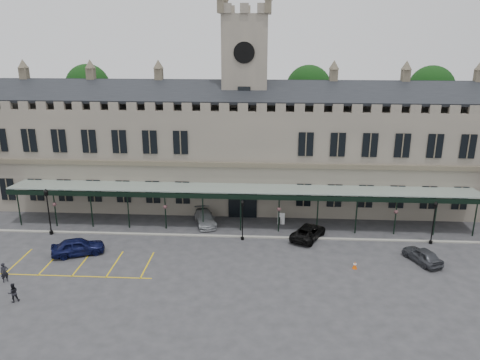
# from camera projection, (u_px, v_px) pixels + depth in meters

# --- Properties ---
(ground) EXTENTS (140.00, 140.00, 0.00)m
(ground) POSITION_uv_depth(u_px,v_px,m) (236.00, 262.00, 42.81)
(ground) COLOR #2F2F32
(station_building) EXTENTS (60.00, 10.36, 17.30)m
(station_building) POSITION_uv_depth(u_px,v_px,m) (245.00, 151.00, 55.97)
(station_building) COLOR #6F685C
(station_building) RESTS_ON ground
(clock_tower) EXTENTS (5.60, 5.60, 24.80)m
(clock_tower) POSITION_uv_depth(u_px,v_px,m) (245.00, 95.00, 54.03)
(clock_tower) COLOR #6F685C
(clock_tower) RESTS_ON ground
(canopy) EXTENTS (50.00, 4.10, 4.30)m
(canopy) POSITION_uv_depth(u_px,v_px,m) (241.00, 208.00, 49.17)
(canopy) COLOR #8C9E93
(canopy) RESTS_ON ground
(kerb) EXTENTS (60.00, 0.40, 0.12)m
(kerb) POSITION_uv_depth(u_px,v_px,m) (240.00, 236.00, 48.02)
(kerb) COLOR gray
(kerb) RESTS_ON ground
(parking_markings) EXTENTS (16.00, 6.00, 0.01)m
(parking_markings) POSITION_uv_depth(u_px,v_px,m) (80.00, 266.00, 42.18)
(parking_markings) COLOR gold
(parking_markings) RESTS_ON ground
(tree_behind_left) EXTENTS (6.00, 6.00, 16.00)m
(tree_behind_left) POSITION_uv_depth(u_px,v_px,m) (88.00, 88.00, 63.94)
(tree_behind_left) COLOR #332314
(tree_behind_left) RESTS_ON ground
(tree_behind_mid) EXTENTS (6.00, 6.00, 16.00)m
(tree_behind_mid) POSITION_uv_depth(u_px,v_px,m) (308.00, 89.00, 62.23)
(tree_behind_mid) COLOR #332314
(tree_behind_mid) RESTS_ON ground
(tree_behind_right) EXTENTS (6.00, 6.00, 16.00)m
(tree_behind_right) POSITION_uv_depth(u_px,v_px,m) (431.00, 90.00, 61.32)
(tree_behind_right) COLOR #332314
(tree_behind_right) RESTS_ON ground
(lamp_post_left) EXTENTS (0.47, 0.47, 5.02)m
(lamp_post_left) POSITION_uv_depth(u_px,v_px,m) (48.00, 207.00, 47.84)
(lamp_post_left) COLOR black
(lamp_post_left) RESTS_ON ground
(lamp_post_mid) EXTENTS (0.41, 0.41, 4.31)m
(lamp_post_mid) POSITION_uv_depth(u_px,v_px,m) (242.00, 216.00, 46.66)
(lamp_post_mid) COLOR black
(lamp_post_mid) RESTS_ON ground
(lamp_post_right) EXTENTS (0.43, 0.43, 4.52)m
(lamp_post_right) POSITION_uv_depth(u_px,v_px,m) (434.00, 219.00, 45.75)
(lamp_post_right) COLOR black
(lamp_post_right) RESTS_ON ground
(traffic_cone) EXTENTS (0.42, 0.42, 0.67)m
(traffic_cone) POSITION_uv_depth(u_px,v_px,m) (355.00, 265.00, 41.57)
(traffic_cone) COLOR #DA4E06
(traffic_cone) RESTS_ON ground
(sign_board) EXTENTS (0.77, 0.13, 1.32)m
(sign_board) POSITION_uv_depth(u_px,v_px,m) (281.00, 219.00, 51.03)
(sign_board) COLOR black
(sign_board) RESTS_ON ground
(bollard_left) EXTENTS (0.16, 0.16, 0.89)m
(bollard_left) POSITION_uv_depth(u_px,v_px,m) (211.00, 216.00, 52.35)
(bollard_left) COLOR black
(bollard_left) RESTS_ON ground
(bollard_right) EXTENTS (0.15, 0.15, 0.85)m
(bollard_right) POSITION_uv_depth(u_px,v_px,m) (279.00, 221.00, 51.08)
(bollard_right) COLOR black
(bollard_right) RESTS_ON ground
(car_left_a) EXTENTS (5.17, 3.55, 1.64)m
(car_left_a) POSITION_uv_depth(u_px,v_px,m) (78.00, 247.00, 44.05)
(car_left_a) COLOR #0C1138
(car_left_a) RESTS_ON ground
(car_taxi) EXTENTS (3.24, 5.12, 1.38)m
(car_taxi) POSITION_uv_depth(u_px,v_px,m) (205.00, 218.00, 51.03)
(car_taxi) COLOR #9C9FA4
(car_taxi) RESTS_ON ground
(car_van) EXTENTS (4.34, 5.41, 1.37)m
(car_van) POSITION_uv_depth(u_px,v_px,m) (308.00, 232.00, 47.56)
(car_van) COLOR black
(car_van) RESTS_ON ground
(car_right_a) EXTENTS (3.22, 4.42, 1.40)m
(car_right_a) POSITION_uv_depth(u_px,v_px,m) (422.00, 255.00, 42.61)
(car_right_a) COLOR #383A3F
(car_right_a) RESTS_ON ground
(person_a) EXTENTS (0.74, 0.73, 1.72)m
(person_a) POSITION_uv_depth(u_px,v_px,m) (4.00, 272.00, 39.23)
(person_a) COLOR black
(person_a) RESTS_ON ground
(person_b) EXTENTS (0.97, 0.94, 1.58)m
(person_b) POSITION_uv_depth(u_px,v_px,m) (13.00, 293.00, 36.34)
(person_b) COLOR black
(person_b) RESTS_ON ground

